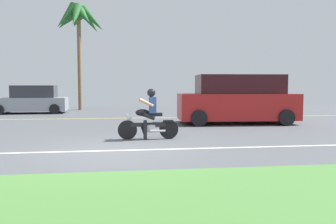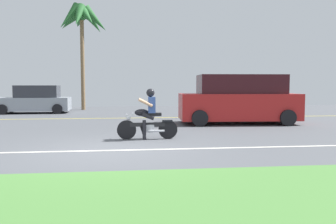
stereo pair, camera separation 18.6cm
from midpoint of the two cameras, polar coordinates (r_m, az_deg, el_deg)
ground at (r=11.21m, az=-8.57°, el=-3.73°), size 56.00×30.00×0.04m
grass_median at (r=4.29m, az=-11.92°, el=-16.48°), size 56.00×3.80×0.06m
lane_line_near at (r=8.29m, az=-9.26°, el=-6.43°), size 50.40×0.12×0.01m
lane_line_far at (r=16.57m, az=-7.93°, el=-1.02°), size 50.40×0.12×0.01m
motorcyclist at (r=9.87m, az=-2.89°, el=-1.00°), size 1.77×0.58×1.48m
suv_nearby at (r=14.36m, az=12.26°, el=2.00°), size 5.09×2.44×2.02m
parked_car_1 at (r=20.93m, az=-21.37°, el=1.87°), size 4.10×2.01×1.60m
palm_tree_0 at (r=23.28m, az=-14.12°, el=14.68°), size 3.59×3.73×6.88m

